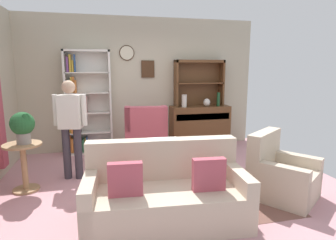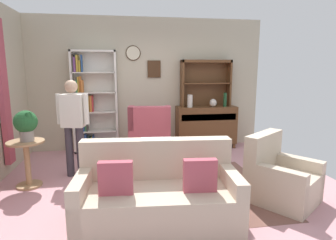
# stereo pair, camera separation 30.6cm
# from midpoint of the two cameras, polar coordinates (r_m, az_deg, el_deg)

# --- Properties ---
(ground_plane) EXTENTS (5.40, 4.60, 0.02)m
(ground_plane) POSITION_cam_midpoint_polar(r_m,az_deg,el_deg) (4.42, -2.70, -12.86)
(ground_plane) COLOR #C68C93
(wall_back) EXTENTS (5.00, 0.09, 2.80)m
(wall_back) POSITION_cam_midpoint_polar(r_m,az_deg,el_deg) (6.18, -6.57, 7.25)
(wall_back) COLOR #BCB299
(wall_back) RESTS_ON ground_plane
(area_rug) EXTENTS (2.55, 2.15, 0.01)m
(area_rug) POSITION_cam_midpoint_polar(r_m,az_deg,el_deg) (4.19, 0.86, -14.02)
(area_rug) COLOR brown
(area_rug) RESTS_ON ground_plane
(bookshelf) EXTENTS (0.90, 0.30, 2.10)m
(bookshelf) POSITION_cam_midpoint_polar(r_m,az_deg,el_deg) (6.00, -17.96, 2.82)
(bookshelf) COLOR silver
(bookshelf) RESTS_ON ground_plane
(sideboard) EXTENTS (1.30, 0.45, 0.92)m
(sideboard) POSITION_cam_midpoint_polar(r_m,az_deg,el_deg) (6.30, 5.05, -0.88)
(sideboard) COLOR brown
(sideboard) RESTS_ON ground_plane
(sideboard_hutch) EXTENTS (1.10, 0.26, 1.00)m
(sideboard_hutch) POSITION_cam_midpoint_polar(r_m,az_deg,el_deg) (6.29, 4.88, 8.74)
(sideboard_hutch) COLOR brown
(sideboard_hutch) RESTS_ON sideboard
(vase_tall) EXTENTS (0.11, 0.11, 0.27)m
(vase_tall) POSITION_cam_midpoint_polar(r_m,az_deg,el_deg) (6.03, 1.85, 3.89)
(vase_tall) COLOR beige
(vase_tall) RESTS_ON sideboard
(vase_round) EXTENTS (0.15, 0.15, 0.17)m
(vase_round) POSITION_cam_midpoint_polar(r_m,az_deg,el_deg) (6.20, 6.46, 3.56)
(vase_round) COLOR beige
(vase_round) RESTS_ON sideboard
(bottle_wine) EXTENTS (0.07, 0.07, 0.30)m
(bottle_wine) POSITION_cam_midpoint_polar(r_m,az_deg,el_deg) (6.27, 8.78, 4.17)
(bottle_wine) COLOR #194223
(bottle_wine) RESTS_ON sideboard
(couch_floral) EXTENTS (1.86, 0.99, 0.90)m
(couch_floral) POSITION_cam_midpoint_polar(r_m,az_deg,el_deg) (3.33, -3.20, -14.94)
(couch_floral) COLOR beige
(couch_floral) RESTS_ON ground_plane
(armchair_floral) EXTENTS (1.07, 1.07, 0.88)m
(armchair_floral) POSITION_cam_midpoint_polar(r_m,az_deg,el_deg) (4.13, 19.88, -10.73)
(armchair_floral) COLOR beige
(armchair_floral) RESTS_ON ground_plane
(wingback_chair) EXTENTS (0.87, 0.89, 1.05)m
(wingback_chair) POSITION_cam_midpoint_polar(r_m,az_deg,el_deg) (5.48, -6.05, -3.95)
(wingback_chair) COLOR #B74C5B
(wingback_chair) RESTS_ON ground_plane
(plant_stand) EXTENTS (0.52, 0.52, 0.69)m
(plant_stand) POSITION_cam_midpoint_polar(r_m,az_deg,el_deg) (4.60, -28.90, -7.46)
(plant_stand) COLOR #A87F56
(plant_stand) RESTS_ON ground_plane
(potted_plant_large) EXTENTS (0.33, 0.33, 0.45)m
(potted_plant_large) POSITION_cam_midpoint_polar(r_m,az_deg,el_deg) (4.47, -29.12, -0.98)
(potted_plant_large) COLOR gray
(potted_plant_large) RESTS_ON plant_stand
(person_reading) EXTENTS (0.53, 0.27, 1.56)m
(person_reading) POSITION_cam_midpoint_polar(r_m,az_deg,el_deg) (4.67, -20.91, -0.52)
(person_reading) COLOR #38333D
(person_reading) RESTS_ON ground_plane
(coffee_table) EXTENTS (0.80, 0.50, 0.42)m
(coffee_table) POSITION_cam_midpoint_polar(r_m,az_deg,el_deg) (4.13, -3.86, -9.18)
(coffee_table) COLOR brown
(coffee_table) RESTS_ON ground_plane
(book_stack) EXTENTS (0.22, 0.16, 0.10)m
(book_stack) POSITION_cam_midpoint_polar(r_m,az_deg,el_deg) (4.05, -2.64, -7.84)
(book_stack) COLOR #284C8C
(book_stack) RESTS_ON coffee_table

